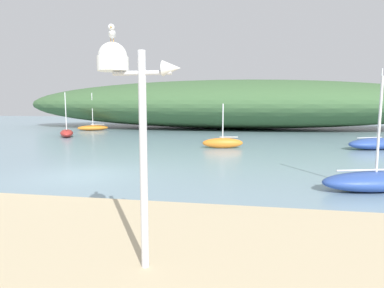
% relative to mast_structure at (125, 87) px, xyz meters
% --- Properties ---
extents(ground_plane, '(120.00, 120.00, 0.00)m').
position_rel_mast_structure_xyz_m(ground_plane, '(-4.50, 6.96, -3.03)').
color(ground_plane, '#7A99A8').
extents(distant_hill, '(50.66, 15.69, 5.60)m').
position_rel_mast_structure_xyz_m(distant_hill, '(-0.40, 34.15, -0.23)').
color(distant_hill, '#3D6038').
rests_on(distant_hill, ground).
extents(mast_structure, '(1.28, 0.47, 3.49)m').
position_rel_mast_structure_xyz_m(mast_structure, '(0.00, 0.00, 0.00)').
color(mast_structure, silver).
rests_on(mast_structure, beach_sand).
extents(seagull_on_radar, '(0.19, 0.33, 0.24)m').
position_rel_mast_structure_xyz_m(seagull_on_radar, '(-0.19, -0.02, 0.79)').
color(seagull_on_radar, orange).
rests_on(seagull_on_radar, mast_structure).
extents(sailboat_east_reach, '(3.32, 2.62, 4.00)m').
position_rel_mast_structure_xyz_m(sailboat_east_reach, '(-14.71, 27.85, -2.73)').
color(sailboat_east_reach, orange).
rests_on(sailboat_east_reach, ground).
extents(sailboat_by_sandbar, '(2.67, 1.19, 2.82)m').
position_rel_mast_structure_xyz_m(sailboat_by_sandbar, '(0.18, 15.96, -2.69)').
color(sailboat_by_sandbar, orange).
rests_on(sailboat_by_sandbar, ground).
extents(sailboat_centre_water, '(3.78, 2.18, 3.64)m').
position_rel_mast_structure_xyz_m(sailboat_centre_water, '(5.87, 6.39, -2.70)').
color(sailboat_centre_water, '#2D4C9E').
rests_on(sailboat_centre_water, ground).
extents(sailboat_near_shore, '(2.37, 3.04, 3.80)m').
position_rel_mast_structure_xyz_m(sailboat_near_shore, '(-13.65, 20.94, -2.69)').
color(sailboat_near_shore, '#B72D28').
rests_on(sailboat_near_shore, ground).
extents(sailboat_outer_mooring, '(4.37, 3.17, 4.95)m').
position_rel_mast_structure_xyz_m(sailboat_outer_mooring, '(9.70, 17.13, -2.67)').
color(sailboat_outer_mooring, '#2D4C9E').
rests_on(sailboat_outer_mooring, ground).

